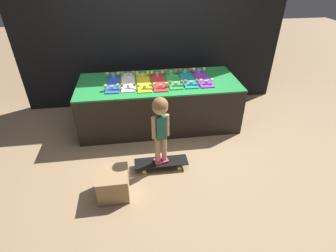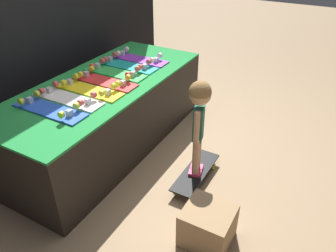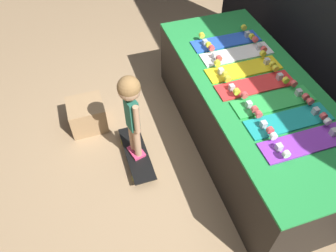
% 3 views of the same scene
% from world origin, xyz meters
% --- Properties ---
extents(ground_plane, '(16.00, 16.00, 0.00)m').
position_xyz_m(ground_plane, '(0.00, 0.00, 0.00)').
color(ground_plane, '#9E7F5B').
extents(back_wall, '(4.23, 0.10, 2.55)m').
position_xyz_m(back_wall, '(0.00, 1.39, 1.28)').
color(back_wall, black).
rests_on(back_wall, ground_plane).
extents(display_rack, '(2.29, 0.94, 0.69)m').
position_xyz_m(display_rack, '(0.00, 0.62, 0.34)').
color(display_rack, black).
rests_on(display_rack, ground_plane).
extents(skateboard_blue_on_rack, '(0.19, 0.65, 0.09)m').
position_xyz_m(skateboard_blue_on_rack, '(-0.64, 0.64, 0.70)').
color(skateboard_blue_on_rack, blue).
rests_on(skateboard_blue_on_rack, display_rack).
extents(skateboard_white_on_rack, '(0.19, 0.65, 0.09)m').
position_xyz_m(skateboard_white_on_rack, '(-0.43, 0.64, 0.70)').
color(skateboard_white_on_rack, white).
rests_on(skateboard_white_on_rack, display_rack).
extents(skateboard_yellow_on_rack, '(0.19, 0.65, 0.09)m').
position_xyz_m(skateboard_yellow_on_rack, '(-0.21, 0.60, 0.70)').
color(skateboard_yellow_on_rack, yellow).
rests_on(skateboard_yellow_on_rack, display_rack).
extents(skateboard_red_on_rack, '(0.19, 0.65, 0.09)m').
position_xyz_m(skateboard_red_on_rack, '(-0.00, 0.60, 0.70)').
color(skateboard_red_on_rack, red).
rests_on(skateboard_red_on_rack, display_rack).
extents(skateboard_green_on_rack, '(0.19, 0.65, 0.09)m').
position_xyz_m(skateboard_green_on_rack, '(0.21, 0.63, 0.70)').
color(skateboard_green_on_rack, green).
rests_on(skateboard_green_on_rack, display_rack).
extents(skateboard_teal_on_rack, '(0.19, 0.65, 0.09)m').
position_xyz_m(skateboard_teal_on_rack, '(0.43, 0.64, 0.70)').
color(skateboard_teal_on_rack, teal).
rests_on(skateboard_teal_on_rack, display_rack).
extents(skateboard_purple_on_rack, '(0.19, 0.65, 0.09)m').
position_xyz_m(skateboard_purple_on_rack, '(0.64, 0.63, 0.70)').
color(skateboard_purple_on_rack, purple).
rests_on(skateboard_purple_on_rack, display_rack).
extents(skateboard_on_floor, '(0.65, 0.20, 0.09)m').
position_xyz_m(skateboard_on_floor, '(-0.10, -0.42, 0.07)').
color(skateboard_on_floor, black).
rests_on(skateboard_on_floor, ground_plane).
extents(child, '(0.20, 0.17, 0.86)m').
position_xyz_m(child, '(-0.10, -0.42, 0.70)').
color(child, '#E03D6B').
rests_on(child, skateboard_on_floor).
extents(storage_box, '(0.32, 0.34, 0.29)m').
position_xyz_m(storage_box, '(-0.65, -0.76, 0.14)').
color(storage_box, '#A37F56').
rests_on(storage_box, ground_plane).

